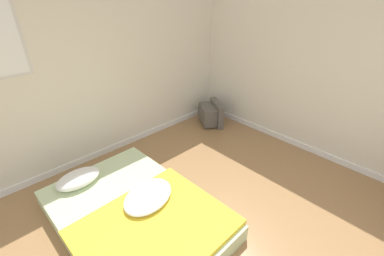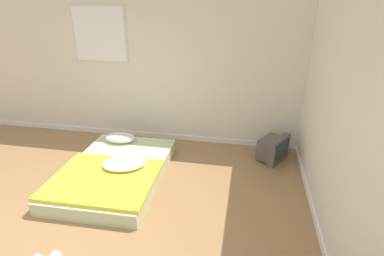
# 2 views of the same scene
# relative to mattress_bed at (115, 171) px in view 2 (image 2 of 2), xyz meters

# --- Properties ---
(ground_plane) EXTENTS (20.00, 20.00, 0.00)m
(ground_plane) POSITION_rel_mattress_bed_xyz_m (-0.08, -1.50, -0.13)
(ground_plane) COLOR #997047
(wall_back) EXTENTS (8.08, 0.08, 2.60)m
(wall_back) POSITION_rel_mattress_bed_xyz_m (-0.09, 1.51, 1.17)
(wall_back) COLOR silver
(wall_back) RESTS_ON ground_plane
(wall_right) EXTENTS (0.08, 8.35, 2.60)m
(wall_right) POSITION_rel_mattress_bed_xyz_m (2.79, -1.50, 1.16)
(wall_right) COLOR silver
(wall_right) RESTS_ON ground_plane
(mattress_bed) EXTENTS (1.42, 2.06, 0.34)m
(mattress_bed) POSITION_rel_mattress_bed_xyz_m (0.00, 0.00, 0.00)
(mattress_bed) COLOR beige
(mattress_bed) RESTS_ON ground_plane
(crt_tv) EXTENTS (0.55, 0.60, 0.42)m
(crt_tv) POSITION_rel_mattress_bed_xyz_m (2.32, 1.02, 0.07)
(crt_tv) COLOR #56514C
(crt_tv) RESTS_ON ground_plane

